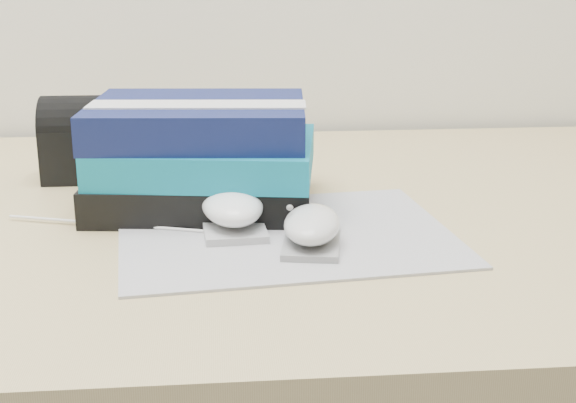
{
  "coord_description": "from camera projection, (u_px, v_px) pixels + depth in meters",
  "views": [
    {
      "loc": [
        -0.12,
        0.69,
        1.01
      ],
      "look_at": [
        -0.05,
        1.46,
        0.77
      ],
      "focal_mm": 50.0,
      "sensor_mm": 36.0,
      "label": 1
    }
  ],
  "objects": [
    {
      "name": "mousepad",
      "position": [
        285.0,
        234.0,
        0.83
      ],
      "size": [
        0.37,
        0.3,
        0.0
      ],
      "primitive_type": "cube",
      "rotation": [
        0.0,
        0.0,
        0.11
      ],
      "color": "gray",
      "rests_on": "desk"
    },
    {
      "name": "book_stack",
      "position": [
        202.0,
        155.0,
        0.92
      ],
      "size": [
        0.27,
        0.23,
        0.12
      ],
      "color": "black",
      "rests_on": "desk"
    },
    {
      "name": "mouse_rear",
      "position": [
        232.0,
        208.0,
        0.84
      ],
      "size": [
        0.07,
        0.12,
        0.05
      ],
      "color": "#ADADAF",
      "rests_on": "mousepad"
    },
    {
      "name": "pouch",
      "position": [
        91.0,
        139.0,
        1.03
      ],
      "size": [
        0.12,
        0.08,
        0.11
      ],
      "color": "black",
      "rests_on": "desk"
    },
    {
      "name": "desk",
      "position": [
        316.0,
        358.0,
        1.07
      ],
      "size": [
        1.6,
        0.8,
        0.73
      ],
      "color": "tan",
      "rests_on": "ground"
    },
    {
      "name": "usb_cable",
      "position": [
        109.0,
        224.0,
        0.85
      ],
      "size": [
        0.22,
        0.08,
        0.0
      ],
      "primitive_type": "cylinder",
      "rotation": [
        0.0,
        1.57,
        -0.32
      ],
      "color": "white",
      "rests_on": "mousepad"
    },
    {
      "name": "mouse_front",
      "position": [
        312.0,
        227.0,
        0.79
      ],
      "size": [
        0.07,
        0.11,
        0.04
      ],
      "color": "gray",
      "rests_on": "mousepad"
    }
  ]
}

